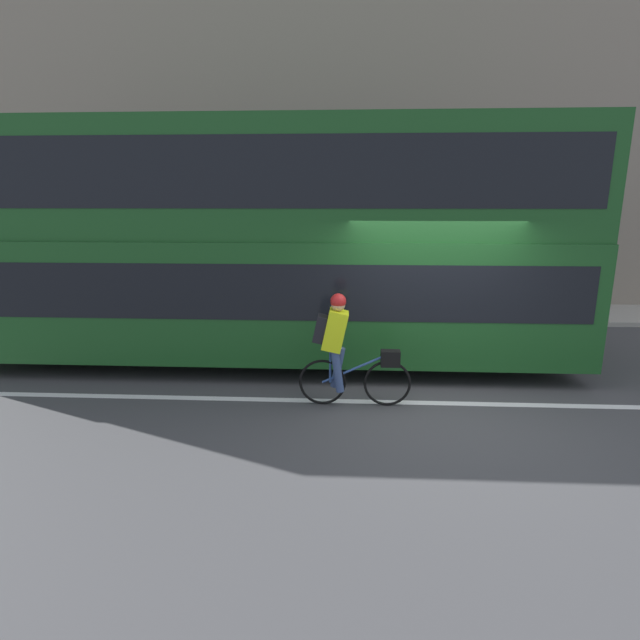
# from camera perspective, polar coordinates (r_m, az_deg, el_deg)

# --- Properties ---
(ground_plane) EXTENTS (80.00, 80.00, 0.00)m
(ground_plane) POSITION_cam_1_polar(r_m,az_deg,el_deg) (7.24, 13.21, -9.46)
(ground_plane) COLOR #424244
(road_center_line) EXTENTS (50.00, 0.14, 0.01)m
(road_center_line) POSITION_cam_1_polar(r_m,az_deg,el_deg) (7.30, 13.12, -9.22)
(road_center_line) COLOR silver
(road_center_line) RESTS_ON ground_plane
(sidewalk_curb) EXTENTS (60.00, 2.03, 0.11)m
(sidewalk_curb) POSITION_cam_1_polar(r_m,az_deg,el_deg) (12.60, 8.85, 0.88)
(sidewalk_curb) COLOR #A8A399
(sidewalk_curb) RESTS_ON ground_plane
(building_facade) EXTENTS (60.00, 0.30, 7.82)m
(building_facade) POSITION_cam_1_polar(r_m,az_deg,el_deg) (13.51, 8.97, 18.18)
(building_facade) COLOR gray
(building_facade) RESTS_ON ground_plane
(bus) EXTENTS (10.32, 2.61, 3.98)m
(bus) POSITION_cam_1_polar(r_m,az_deg,el_deg) (8.62, -6.24, 9.51)
(bus) COLOR black
(bus) RESTS_ON ground_plane
(cyclist_on_bike) EXTENTS (1.55, 0.32, 1.58)m
(cyclist_on_bike) POSITION_cam_1_polar(r_m,az_deg,el_deg) (6.79, 2.65, -2.98)
(cyclist_on_bike) COLOR black
(cyclist_on_bike) RESTS_ON ground_plane
(trash_bin) EXTENTS (0.58, 0.58, 0.98)m
(trash_bin) POSITION_cam_1_polar(r_m,az_deg,el_deg) (12.63, -9.51, 3.40)
(trash_bin) COLOR #515156
(trash_bin) RESTS_ON sidewalk_curb
(street_sign_post) EXTENTS (0.36, 0.09, 2.34)m
(street_sign_post) POSITION_cam_1_polar(r_m,az_deg,el_deg) (12.37, -6.42, 7.14)
(street_sign_post) COLOR #59595B
(street_sign_post) RESTS_ON sidewalk_curb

